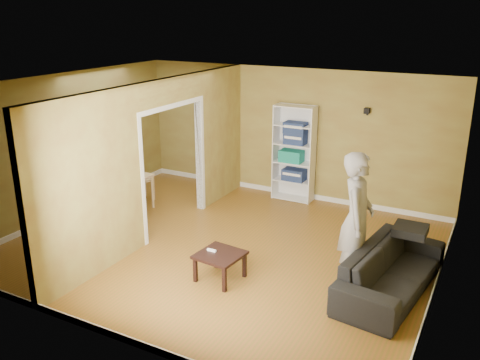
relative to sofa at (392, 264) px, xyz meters
The scene contains 16 objects.
room_shell 2.85m from the sofa, behind, with size 6.50×6.50×6.50m.
partition 4.00m from the sofa, behind, with size 0.22×5.50×2.60m, color olive, non-canonical shape.
wall_speaker 3.43m from the sofa, 112.81° to the left, with size 0.10×0.10×0.10m, color black.
sofa is the anchor object (origin of this frame).
person 0.87m from the sofa, behind, with size 0.63×0.80×2.21m, color slate.
bookshelf 3.79m from the sofa, 132.53° to the left, with size 0.81×0.35×1.91m.
paper_box_navy_a 3.71m from the sofa, 132.84° to the left, with size 0.44×0.29×0.23m, color #0E0E49.
paper_box_teal 3.79m from the sofa, 133.64° to the left, with size 0.45×0.29×0.23m, color #0D7663.
paper_box_navy_b 3.80m from the sofa, 132.87° to the left, with size 0.41×0.27×0.21m, color navy.
paper_box_navy_c 3.86m from the sofa, 132.91° to the left, with size 0.43×0.28×0.22m, color navy.
coffee_table 2.34m from the sofa, 160.19° to the right, with size 0.60×0.60×0.40m.
game_controller 2.47m from the sofa, 161.55° to the right, with size 0.14×0.04×0.03m, color white.
dining_table 5.29m from the sofa, behind, with size 1.09×0.73×0.68m.
chair_left 6.00m from the sofa, behind, with size 0.40×0.40×0.87m, color tan, non-canonical shape.
chair_near 5.18m from the sofa, behind, with size 0.41×0.41×0.89m, color tan, non-canonical shape.
chair_far 5.32m from the sofa, 166.40° to the left, with size 0.44×0.44×0.97m, color tan, non-canonical shape.
Camera 1 is at (3.75, -6.49, 3.63)m, focal length 38.00 mm.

